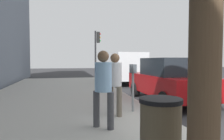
{
  "coord_description": "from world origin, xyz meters",
  "views": [
    {
      "loc": [
        -4.42,
        2.67,
        1.68
      ],
      "look_at": [
        1.65,
        1.32,
        1.39
      ],
      "focal_mm": 33.27,
      "sensor_mm": 36.0,
      "label": 1
    }
  ],
  "objects_px": {
    "pedestrian_at_meter": "(115,79)",
    "traffic_signal": "(97,48)",
    "parking_meter": "(133,78)",
    "parked_sedan_near": "(168,80)",
    "pedestrian_bystander": "(103,83)",
    "parked_van_far": "(122,66)",
    "trash_bin": "(160,134)"
  },
  "relations": [
    {
      "from": "parked_van_far",
      "to": "traffic_signal",
      "type": "distance_m",
      "value": 2.28
    },
    {
      "from": "pedestrian_bystander",
      "to": "trash_bin",
      "type": "relative_size",
      "value": 1.73
    },
    {
      "from": "parked_van_far",
      "to": "parked_sedan_near",
      "type": "bearing_deg",
      "value": -179.99
    },
    {
      "from": "parking_meter",
      "to": "trash_bin",
      "type": "relative_size",
      "value": 1.4
    },
    {
      "from": "pedestrian_bystander",
      "to": "traffic_signal",
      "type": "distance_m",
      "value": 10.25
    },
    {
      "from": "parked_van_far",
      "to": "traffic_signal",
      "type": "bearing_deg",
      "value": 90.54
    },
    {
      "from": "pedestrian_at_meter",
      "to": "traffic_signal",
      "type": "distance_m",
      "value": 9.19
    },
    {
      "from": "traffic_signal",
      "to": "pedestrian_bystander",
      "type": "bearing_deg",
      "value": 172.37
    },
    {
      "from": "parking_meter",
      "to": "traffic_signal",
      "type": "relative_size",
      "value": 0.39
    },
    {
      "from": "parked_sedan_near",
      "to": "trash_bin",
      "type": "bearing_deg",
      "value": 151.12
    },
    {
      "from": "parking_meter",
      "to": "pedestrian_bystander",
      "type": "relative_size",
      "value": 0.81
    },
    {
      "from": "parking_meter",
      "to": "pedestrian_bystander",
      "type": "distance_m",
      "value": 1.72
    },
    {
      "from": "traffic_signal",
      "to": "pedestrian_at_meter",
      "type": "bearing_deg",
      "value": 174.71
    },
    {
      "from": "parked_sedan_near",
      "to": "parked_van_far",
      "type": "height_order",
      "value": "parked_van_far"
    },
    {
      "from": "pedestrian_at_meter",
      "to": "parking_meter",
      "type": "bearing_deg",
      "value": -0.59
    },
    {
      "from": "traffic_signal",
      "to": "trash_bin",
      "type": "distance_m",
      "value": 12.19
    },
    {
      "from": "pedestrian_at_meter",
      "to": "parked_sedan_near",
      "type": "relative_size",
      "value": 0.39
    },
    {
      "from": "parked_van_far",
      "to": "trash_bin",
      "type": "bearing_deg",
      "value": 167.09
    },
    {
      "from": "trash_bin",
      "to": "parked_sedan_near",
      "type": "bearing_deg",
      "value": -28.88
    },
    {
      "from": "parking_meter",
      "to": "parked_sedan_near",
      "type": "height_order",
      "value": "parked_sedan_near"
    },
    {
      "from": "pedestrian_at_meter",
      "to": "parked_sedan_near",
      "type": "distance_m",
      "value": 3.39
    },
    {
      "from": "parked_van_far",
      "to": "trash_bin",
      "type": "height_order",
      "value": "parked_van_far"
    },
    {
      "from": "parked_van_far",
      "to": "trash_bin",
      "type": "distance_m",
      "value": 12.35
    },
    {
      "from": "parking_meter",
      "to": "pedestrian_at_meter",
      "type": "distance_m",
      "value": 0.68
    },
    {
      "from": "pedestrian_at_meter",
      "to": "pedestrian_bystander",
      "type": "distance_m",
      "value": 1.14
    },
    {
      "from": "parked_sedan_near",
      "to": "parked_van_far",
      "type": "distance_m",
      "value": 7.04
    },
    {
      "from": "pedestrian_bystander",
      "to": "parked_van_far",
      "type": "bearing_deg",
      "value": 25.96
    },
    {
      "from": "parking_meter",
      "to": "pedestrian_at_meter",
      "type": "bearing_deg",
      "value": 114.71
    },
    {
      "from": "pedestrian_at_meter",
      "to": "traffic_signal",
      "type": "xyz_separation_m",
      "value": [
        9.04,
        -0.84,
        1.42
      ]
    },
    {
      "from": "parked_van_far",
      "to": "trash_bin",
      "type": "xyz_separation_m",
      "value": [
        -12.03,
        2.76,
        -0.6
      ]
    },
    {
      "from": "pedestrian_bystander",
      "to": "parked_van_far",
      "type": "height_order",
      "value": "parked_van_far"
    },
    {
      "from": "pedestrian_at_meter",
      "to": "traffic_signal",
      "type": "relative_size",
      "value": 0.48
    }
  ]
}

